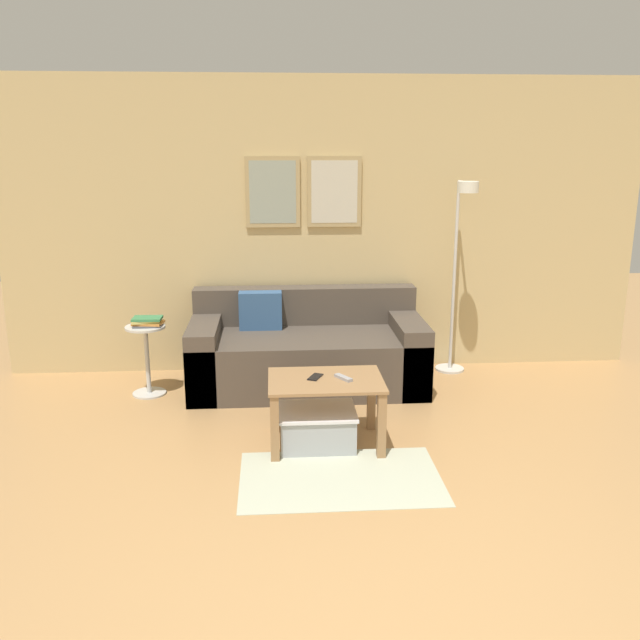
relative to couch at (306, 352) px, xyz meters
The scene contains 10 objects.
wall_back 1.12m from the couch, 68.89° to the left, with size 5.60×0.09×2.55m.
area_rug 1.71m from the couch, 85.90° to the right, with size 1.23×0.78×0.01m, color #B2B79E.
couch is the anchor object (origin of this frame).
coffee_table 1.19m from the couch, 86.65° to the right, with size 0.77×0.54×0.46m.
storage_bin 1.20m from the couch, 89.46° to the right, with size 0.52×0.42×0.25m.
floor_lamp 1.53m from the couch, ahead, with size 0.26×0.49×1.69m.
side_table 1.30m from the couch, behind, with size 0.32×0.32×0.58m.
book_stack 1.32m from the couch, behind, with size 0.25×0.19×0.07m.
remote_control 1.22m from the couch, 81.11° to the right, with size 0.04×0.15×0.02m, color #99999E.
cell_phone 1.16m from the couch, 89.90° to the right, with size 0.07×0.14×0.01m, color black.
Camera 1 is at (-0.46, -2.19, 1.98)m, focal length 38.00 mm.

